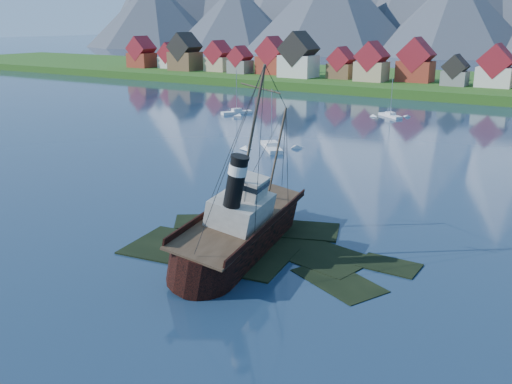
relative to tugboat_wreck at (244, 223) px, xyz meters
The scene contains 9 objects.
ground 3.15m from the tugboat_wreck, 71.79° to the right, with size 1400.00×1400.00×0.00m, color #172A42.
shoal 3.90m from the tugboat_wreck, 16.95° to the left, with size 31.71×21.24×1.14m.
shore_bank 168.56m from the tugboat_wreck, 89.84° to the left, with size 600.00×80.00×3.20m, color #1B4513.
seawall 130.57m from the tugboat_wreck, 89.79° to the left, with size 600.00×2.50×2.00m, color #3F3D38.
town 154.34m from the tugboat_wreck, 102.22° to the left, with size 250.96×16.69×17.30m.
tugboat_wreck is the anchor object (origin of this frame).
sailboat_a 50.25m from the tugboat_wreck, 117.07° to the left, with size 8.55×9.09×12.20m.
sailboat_b 93.07m from the tugboat_wreck, 124.37° to the left, with size 6.21×8.22×12.15m.
sailboat_c 95.25m from the tugboat_wreck, 99.66° to the left, with size 7.67×6.45×10.40m.
Camera 1 is at (31.88, -47.93, 24.33)m, focal length 40.00 mm.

